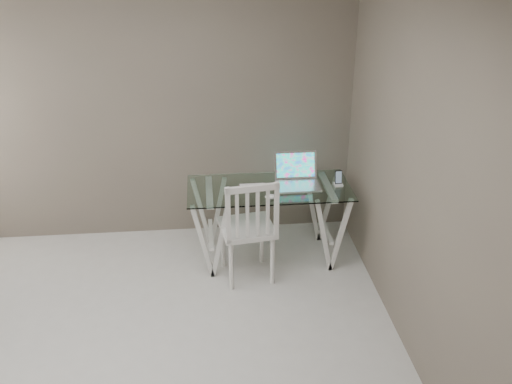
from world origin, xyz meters
The scene contains 7 objects.
room centered at (-0.06, 0.02, 1.72)m, with size 4.50×4.52×2.71m.
desk centered at (1.11, 1.62, 0.38)m, with size 1.50×0.70×0.75m.
chair centered at (0.89, 1.25, 0.56)m, with size 0.52×0.52×1.01m.
laptop centered at (1.38, 1.68, 0.81)m, with size 0.40×0.36×0.27m.
keyboard centered at (0.96, 1.66, 0.75)m, with size 0.25×0.11×0.01m, color silver.
mouse centered at (1.10, 1.39, 0.76)m, with size 0.12×0.07×0.04m, color white.
phone_dock centered at (1.75, 1.60, 0.79)m, with size 0.08×0.08×0.14m.
Camera 1 is at (0.53, -3.09, 2.98)m, focal length 40.00 mm.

